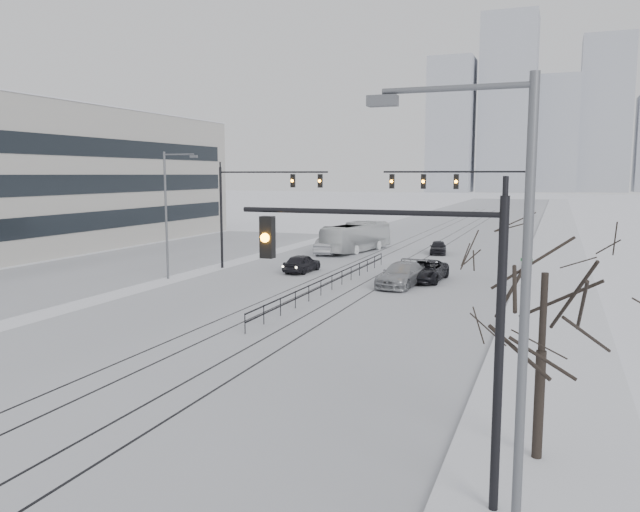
# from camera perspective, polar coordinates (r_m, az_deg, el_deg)

# --- Properties ---
(road) EXTENTS (22.00, 260.00, 0.02)m
(road) POSITION_cam_1_polar(r_m,az_deg,el_deg) (69.04, 9.56, 1.20)
(road) COLOR silver
(road) RESTS_ON ground
(sidewalk_east) EXTENTS (5.00, 260.00, 0.16)m
(sidewalk_east) POSITION_cam_1_polar(r_m,az_deg,el_deg) (67.72, 20.83, 0.76)
(sidewalk_east) COLOR silver
(sidewalk_east) RESTS_ON ground
(curb) EXTENTS (0.10, 260.00, 0.12)m
(curb) POSITION_cam_1_polar(r_m,az_deg,el_deg) (67.76, 18.76, 0.84)
(curb) COLOR gray
(curb) RESTS_ON ground
(parking_strip) EXTENTS (14.00, 60.00, 0.03)m
(parking_strip) POSITION_cam_1_polar(r_m,az_deg,el_deg) (54.43, -17.24, -0.69)
(parking_strip) COLOR silver
(parking_strip) RESTS_ON ground
(tram_rails) EXTENTS (5.30, 180.00, 0.01)m
(tram_rails) POSITION_cam_1_polar(r_m,az_deg,el_deg) (49.74, 5.00, -1.12)
(tram_rails) COLOR black
(tram_rails) RESTS_ON ground
(skyline) EXTENTS (96.00, 48.00, 72.00)m
(skyline) POSITION_cam_1_polar(r_m,az_deg,el_deg) (282.02, 19.54, 11.78)
(skyline) COLOR #9EA2AD
(skyline) RESTS_ON ground
(traffic_mast_near) EXTENTS (6.10, 0.37, 7.00)m
(traffic_mast_near) POSITION_cam_1_polar(r_m,az_deg,el_deg) (13.87, 9.53, -4.57)
(traffic_mast_near) COLOR black
(traffic_mast_near) RESTS_ON ground
(traffic_mast_ne) EXTENTS (9.60, 0.37, 8.00)m
(traffic_mast_ne) POSITION_cam_1_polar(r_m,az_deg,el_deg) (42.67, 13.84, 5.02)
(traffic_mast_ne) COLOR black
(traffic_mast_ne) RESTS_ON ground
(traffic_mast_nw) EXTENTS (9.10, 0.37, 8.00)m
(traffic_mast_nw) POSITION_cam_1_polar(r_m,az_deg,el_deg) (48.59, -6.00, 5.25)
(traffic_mast_nw) COLOR black
(traffic_mast_nw) RESTS_ON ground
(street_light_east) EXTENTS (2.73, 0.25, 9.00)m
(street_light_east) POSITION_cam_1_polar(r_m,az_deg,el_deg) (10.58, 16.58, -4.97)
(street_light_east) COLOR #595B60
(street_light_east) RESTS_ON ground
(street_light_west) EXTENTS (2.73, 0.25, 9.00)m
(street_light_west) POSITION_cam_1_polar(r_m,az_deg,el_deg) (45.32, -13.61, 4.46)
(street_light_west) COLOR #595B60
(street_light_west) RESTS_ON ground
(bare_tree) EXTENTS (4.40, 4.40, 6.10)m
(bare_tree) POSITION_cam_1_polar(r_m,az_deg,el_deg) (16.58, 19.82, -3.19)
(bare_tree) COLOR black
(bare_tree) RESTS_ON ground
(median_fence) EXTENTS (0.06, 24.00, 1.00)m
(median_fence) POSITION_cam_1_polar(r_m,az_deg,el_deg) (40.25, 1.10, -2.40)
(median_fence) COLOR black
(median_fence) RESTS_ON ground
(street_sign) EXTENTS (0.70, 0.06, 2.40)m
(street_sign) POSITION_cam_1_polar(r_m,az_deg,el_deg) (39.78, 18.33, -1.33)
(street_sign) COLOR #595B60
(street_sign) RESTS_ON ground
(sedan_sb_inner) EXTENTS (1.88, 4.18, 1.40)m
(sedan_sb_inner) POSITION_cam_1_polar(r_m,az_deg,el_deg) (47.50, -1.67, -0.67)
(sedan_sb_inner) COLOR black
(sedan_sb_inner) RESTS_ON ground
(sedan_sb_outer) EXTENTS (1.93, 4.88, 1.58)m
(sedan_sb_outer) POSITION_cam_1_polar(r_m,az_deg,el_deg) (58.05, 0.85, 0.91)
(sedan_sb_outer) COLOR #A4A6AB
(sedan_sb_outer) RESTS_ON ground
(sedan_nb_front) EXTENTS (2.68, 5.36, 1.46)m
(sedan_nb_front) POSITION_cam_1_polar(r_m,az_deg,el_deg) (44.17, 9.60, -1.36)
(sedan_nb_front) COLOR black
(sedan_nb_front) RESTS_ON ground
(sedan_nb_right) EXTENTS (2.81, 5.65, 1.58)m
(sedan_nb_right) POSITION_cam_1_polar(r_m,az_deg,el_deg) (41.89, 7.47, -1.71)
(sedan_nb_right) COLOR #989B9F
(sedan_nb_right) RESTS_ON ground
(sedan_nb_far) EXTENTS (2.02, 3.86, 1.25)m
(sedan_nb_far) POSITION_cam_1_polar(r_m,az_deg,el_deg) (59.42, 10.74, 0.77)
(sedan_nb_far) COLOR black
(sedan_nb_far) RESTS_ON ground
(box_truck) EXTENTS (4.30, 10.34, 2.81)m
(box_truck) POSITION_cam_1_polar(r_m,az_deg,el_deg) (60.12, 3.35, 1.71)
(box_truck) COLOR silver
(box_truck) RESTS_ON ground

